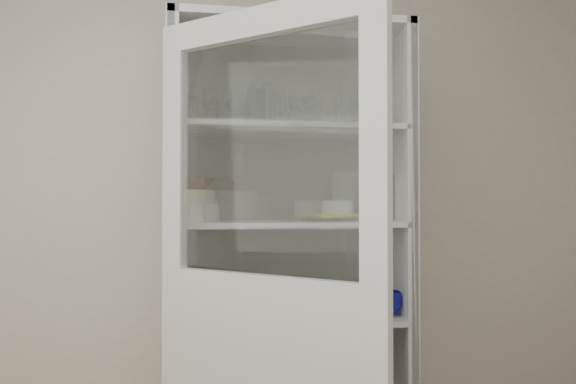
# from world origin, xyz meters

# --- Properties ---
(wall_back) EXTENTS (3.60, 0.02, 2.60)m
(wall_back) POSITION_xyz_m (0.00, 1.50, 1.30)
(wall_back) COLOR beige
(wall_back) RESTS_ON ground
(pantry_cabinet) EXTENTS (1.00, 0.45, 2.10)m
(pantry_cabinet) POSITION_xyz_m (0.20, 1.34, 0.94)
(pantry_cabinet) COLOR silver
(pantry_cabinet) RESTS_ON floor
(cupboard_door) EXTENTS (0.70, 0.63, 2.00)m
(cupboard_door) POSITION_xyz_m (0.04, 0.75, 0.87)
(cupboard_door) COLOR silver
(cupboard_door) RESTS_ON floor
(tumbler_0) EXTENTS (0.09, 0.09, 0.14)m
(tumbler_0) POSITION_xyz_m (-0.13, 1.17, 1.73)
(tumbler_0) COLOR silver
(tumbler_0) RESTS_ON shelf_glass
(tumbler_1) EXTENTS (0.08, 0.08, 0.13)m
(tumbler_1) POSITION_xyz_m (0.06, 1.16, 1.73)
(tumbler_1) COLOR silver
(tumbler_1) RESTS_ON shelf_glass
(tumbler_2) EXTENTS (0.08, 0.08, 0.15)m
(tumbler_2) POSITION_xyz_m (0.11, 1.15, 1.74)
(tumbler_2) COLOR silver
(tumbler_2) RESTS_ON shelf_glass
(tumbler_3) EXTENTS (0.07, 0.07, 0.14)m
(tumbler_3) POSITION_xyz_m (0.05, 1.14, 1.73)
(tumbler_3) COLOR silver
(tumbler_3) RESTS_ON shelf_glass
(tumbler_4) EXTENTS (0.08, 0.08, 0.13)m
(tumbler_4) POSITION_xyz_m (0.42, 1.16, 1.73)
(tumbler_4) COLOR silver
(tumbler_4) RESTS_ON shelf_glass
(tumbler_5) EXTENTS (0.07, 0.07, 0.13)m
(tumbler_5) POSITION_xyz_m (0.54, 1.12, 1.73)
(tumbler_5) COLOR silver
(tumbler_5) RESTS_ON shelf_glass
(tumbler_6) EXTENTS (0.09, 0.09, 0.16)m
(tumbler_6) POSITION_xyz_m (0.56, 1.14, 1.74)
(tumbler_6) COLOR silver
(tumbler_6) RESTS_ON shelf_glass
(tumbler_7) EXTENTS (0.06, 0.06, 0.13)m
(tumbler_7) POSITION_xyz_m (-0.21, 1.29, 1.72)
(tumbler_7) COLOR silver
(tumbler_7) RESTS_ON shelf_glass
(tumbler_8) EXTENTS (0.09, 0.09, 0.14)m
(tumbler_8) POSITION_xyz_m (0.10, 1.27, 1.73)
(tumbler_8) COLOR silver
(tumbler_8) RESTS_ON shelf_glass
(tumbler_9) EXTENTS (0.09, 0.09, 0.15)m
(tumbler_9) POSITION_xyz_m (0.05, 1.28, 1.74)
(tumbler_9) COLOR silver
(tumbler_9) RESTS_ON shelf_glass
(tumbler_10) EXTENTS (0.08, 0.08, 0.13)m
(tumbler_10) POSITION_xyz_m (0.17, 1.26, 1.72)
(tumbler_10) COLOR silver
(tumbler_10) RESTS_ON shelf_glass
(tumbler_11) EXTENTS (0.07, 0.07, 0.13)m
(tumbler_11) POSITION_xyz_m (0.30, 1.26, 1.73)
(tumbler_11) COLOR silver
(tumbler_11) RESTS_ON shelf_glass
(goblet_0) EXTENTS (0.07, 0.07, 0.15)m
(goblet_0) POSITION_xyz_m (-0.12, 1.36, 1.74)
(goblet_0) COLOR silver
(goblet_0) RESTS_ON shelf_glass
(goblet_1) EXTENTS (0.07, 0.07, 0.16)m
(goblet_1) POSITION_xyz_m (-0.03, 1.34, 1.74)
(goblet_1) COLOR silver
(goblet_1) RESTS_ON shelf_glass
(goblet_2) EXTENTS (0.08, 0.08, 0.18)m
(goblet_2) POSITION_xyz_m (0.25, 1.35, 1.75)
(goblet_2) COLOR silver
(goblet_2) RESTS_ON shelf_glass
(goblet_3) EXTENTS (0.08, 0.08, 0.19)m
(goblet_3) POSITION_xyz_m (0.57, 1.39, 1.75)
(goblet_3) COLOR silver
(goblet_3) RESTS_ON shelf_glass
(plate_stack_front) EXTENTS (0.23, 0.23, 0.07)m
(plate_stack_front) POSITION_xyz_m (-0.21, 1.20, 1.30)
(plate_stack_front) COLOR silver
(plate_stack_front) RESTS_ON shelf_plates
(plate_stack_back) EXTENTS (0.23, 0.23, 0.10)m
(plate_stack_back) POSITION_xyz_m (-0.21, 1.39, 1.31)
(plate_stack_back) COLOR silver
(plate_stack_back) RESTS_ON shelf_plates
(cream_bowl) EXTENTS (0.24, 0.24, 0.06)m
(cream_bowl) POSITION_xyz_m (-0.21, 1.20, 1.36)
(cream_bowl) COLOR beige
(cream_bowl) RESTS_ON plate_stack_front
(terracotta_bowl) EXTENTS (0.23, 0.23, 0.05)m
(terracotta_bowl) POSITION_xyz_m (-0.21, 1.20, 1.42)
(terracotta_bowl) COLOR brown
(terracotta_bowl) RESTS_ON cream_bowl
(glass_platter) EXTENTS (0.38, 0.38, 0.02)m
(glass_platter) POSITION_xyz_m (0.42, 1.26, 1.27)
(glass_platter) COLOR silver
(glass_platter) RESTS_ON shelf_plates
(yellow_trivet) EXTENTS (0.17, 0.17, 0.01)m
(yellow_trivet) POSITION_xyz_m (0.42, 1.26, 1.28)
(yellow_trivet) COLOR yellow
(yellow_trivet) RESTS_ON glass_platter
(white_ramekin) EXTENTS (0.17, 0.17, 0.06)m
(white_ramekin) POSITION_xyz_m (0.42, 1.26, 1.32)
(white_ramekin) COLOR silver
(white_ramekin) RESTS_ON yellow_trivet
(grey_bowl_stack) EXTENTS (0.15, 0.15, 0.20)m
(grey_bowl_stack) POSITION_xyz_m (0.61, 1.30, 1.36)
(grey_bowl_stack) COLOR silver
(grey_bowl_stack) RESTS_ON shelf_plates
(mug_blue) EXTENTS (0.16, 0.16, 0.10)m
(mug_blue) POSITION_xyz_m (0.61, 1.19, 0.91)
(mug_blue) COLOR #0A178E
(mug_blue) RESTS_ON shelf_mugs
(mug_teal) EXTENTS (0.10, 0.10, 0.09)m
(mug_teal) POSITION_xyz_m (0.31, 1.31, 0.91)
(mug_teal) COLOR teal
(mug_teal) RESTS_ON shelf_mugs
(mug_white) EXTENTS (0.12, 0.12, 0.09)m
(mug_white) POSITION_xyz_m (0.27, 1.15, 0.91)
(mug_white) COLOR silver
(mug_white) RESTS_ON shelf_mugs
(teal_jar) EXTENTS (0.10, 0.10, 0.12)m
(teal_jar) POSITION_xyz_m (0.38, 1.34, 0.92)
(teal_jar) COLOR teal
(teal_jar) RESTS_ON shelf_mugs
(measuring_cups) EXTENTS (0.10, 0.10, 0.04)m
(measuring_cups) POSITION_xyz_m (0.02, 1.23, 0.88)
(measuring_cups) COLOR silver
(measuring_cups) RESTS_ON shelf_mugs
(white_canister) EXTENTS (0.13, 0.13, 0.14)m
(white_canister) POSITION_xyz_m (-0.20, 1.30, 0.93)
(white_canister) COLOR silver
(white_canister) RESTS_ON shelf_mugs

